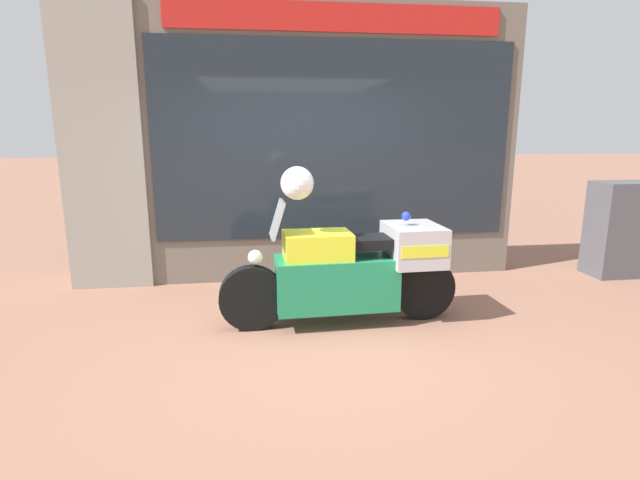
# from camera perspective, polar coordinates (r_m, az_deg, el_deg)

# --- Properties ---
(ground_plane) EXTENTS (60.00, 60.00, 0.00)m
(ground_plane) POSITION_cam_1_polar(r_m,az_deg,el_deg) (4.70, 0.19, -10.92)
(ground_plane) COLOR #8E604C
(shop_building) EXTENTS (5.52, 0.55, 3.35)m
(shop_building) POSITION_cam_1_polar(r_m,az_deg,el_deg) (6.27, -6.16, 10.79)
(shop_building) COLOR #6B6056
(shop_building) RESTS_ON ground
(window_display) EXTENTS (4.13, 0.30, 1.96)m
(window_display) POSITION_cam_1_polar(r_m,az_deg,el_deg) (6.53, 1.12, 0.18)
(window_display) COLOR slate
(window_display) RESTS_ON ground
(paramedic_motorcycle) EXTENTS (2.33, 0.65, 1.24)m
(paramedic_motorcycle) POSITION_cam_1_polar(r_m,az_deg,el_deg) (4.85, 3.86, -3.31)
(paramedic_motorcycle) COLOR black
(paramedic_motorcycle) RESTS_ON ground
(utility_cabinet) EXTENTS (0.73, 0.48, 1.22)m
(utility_cabinet) POSITION_cam_1_polar(r_m,az_deg,el_deg) (7.51, 31.09, 1.08)
(utility_cabinet) COLOR #4C4C51
(utility_cabinet) RESTS_ON ground
(white_helmet) EXTENTS (0.31, 0.31, 0.31)m
(white_helmet) POSITION_cam_1_polar(r_m,az_deg,el_deg) (4.59, -2.62, 6.51)
(white_helmet) COLOR white
(white_helmet) RESTS_ON paramedic_motorcycle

